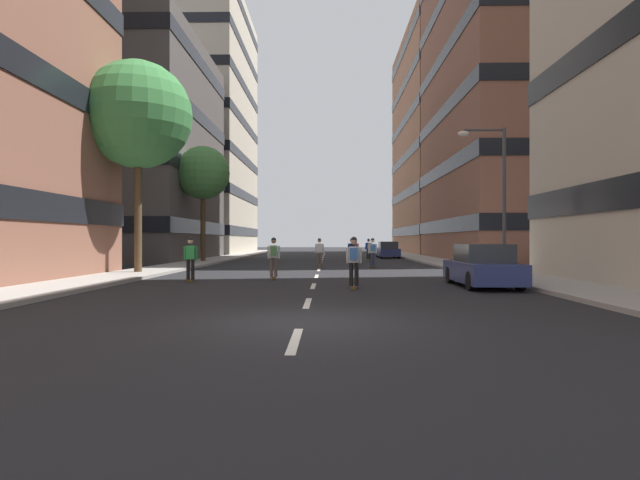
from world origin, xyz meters
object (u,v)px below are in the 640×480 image
object	(u,v)px
street_tree_near	(138,115)
parked_car_mid	(483,267)
streetlamp_right	(496,184)
skater_2	(373,251)
parked_car_near	(388,250)
skater_5	(190,257)
skater_4	(352,250)
skater_6	(274,255)
skater_0	(355,249)
skater_1	(319,251)
street_tree_mid	(203,173)
skater_7	(369,248)

from	to	relation	value
street_tree_near	parked_car_mid	bearing A→B (deg)	-22.82
streetlamp_right	skater_2	distance (m)	9.49
parked_car_near	skater_2	distance (m)	17.21
street_tree_near	skater_5	bearing A→B (deg)	-48.12
parked_car_near	skater_5	xyz separation A→B (m)	(-11.00, -26.98, 0.29)
skater_2	skater_4	distance (m)	3.37
skater_2	skater_6	distance (m)	9.82
skater_0	skater_1	distance (m)	6.15
skater_0	skater_6	size ratio (longest dim) A/B	1.00
parked_car_near	skater_1	bearing A→B (deg)	-110.55
parked_car_near	streetlamp_right	distance (m)	24.85
streetlamp_right	street_tree_mid	bearing A→B (deg)	139.23
skater_0	skater_1	xyz separation A→B (m)	(-2.46, -5.64, 0.00)
parked_car_mid	skater_4	distance (m)	15.80
street_tree_near	skater_4	bearing A→B (deg)	40.53
skater_4	skater_6	world-z (taller)	same
parked_car_mid	street_tree_near	size ratio (longest dim) A/B	0.44
skater_6	skater_2	bearing A→B (deg)	59.57
parked_car_near	skater_1	distance (m)	17.20
parked_car_near	skater_2	world-z (taller)	skater_2
skater_2	skater_6	world-z (taller)	same
skater_1	skater_2	bearing A→B (deg)	-15.29
street_tree_mid	skater_0	xyz separation A→B (m)	(11.06, -0.22, -5.54)
skater_5	skater_6	distance (m)	3.52
street_tree_near	skater_4	xyz separation A→B (m)	(10.68, 9.13, -6.65)
parked_car_mid	streetlamp_right	bearing A→B (deg)	66.79
skater_7	street_tree_mid	bearing A→B (deg)	-157.34
skater_6	skater_7	size ratio (longest dim) A/B	1.00
streetlamp_right	skater_1	xyz separation A→B (m)	(-7.98, 8.44, -3.15)
street_tree_near	skater_0	bearing A→B (deg)	48.40
skater_5	skater_4	bearing A→B (deg)	61.93
streetlamp_right	skater_0	xyz separation A→B (m)	(-5.52, 14.08, -3.15)
parked_car_near	skater_0	xyz separation A→B (m)	(-3.58, -10.46, 0.29)
parked_car_near	street_tree_near	distance (m)	28.07
skater_7	streetlamp_right	bearing A→B (deg)	-78.06
parked_car_mid	skater_6	size ratio (longest dim) A/B	2.47
streetlamp_right	skater_7	size ratio (longest dim) A/B	3.65
parked_car_mid	streetlamp_right	world-z (taller)	streetlamp_right
skater_1	skater_6	bearing A→B (deg)	-100.88
street_tree_mid	skater_4	world-z (taller)	street_tree_mid
skater_4	street_tree_mid	bearing A→B (deg)	161.61
skater_1	street_tree_mid	bearing A→B (deg)	145.72
skater_6	parked_car_mid	bearing A→B (deg)	-24.94
parked_car_near	streetlamp_right	size ratio (longest dim) A/B	0.68
street_tree_mid	streetlamp_right	world-z (taller)	street_tree_mid
skater_0	skater_4	xyz separation A→B (m)	(-0.38, -3.33, 0.03)
parked_car_near	skater_7	xyz separation A→B (m)	(-2.18, -5.03, 0.32)
street_tree_mid	streetlamp_right	bearing A→B (deg)	-40.77
street_tree_near	skater_6	distance (m)	9.84
street_tree_mid	streetlamp_right	size ratio (longest dim) A/B	1.29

